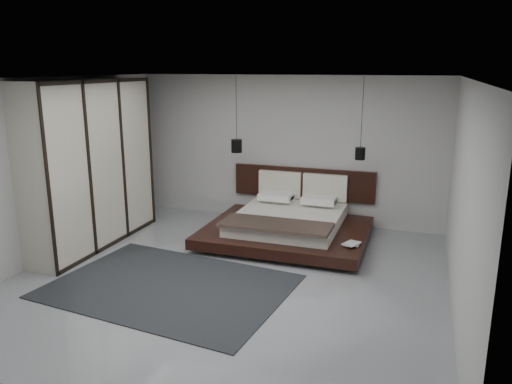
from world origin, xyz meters
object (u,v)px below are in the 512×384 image
(wardrobe, at_px, (91,164))
(rug, at_px, (170,286))
(lattice_screen, at_px, (137,151))
(bed, at_px, (289,223))
(pendant_right, at_px, (360,153))
(pendant_left, at_px, (237,146))

(wardrobe, distance_m, rug, 2.72)
(lattice_screen, bearing_deg, bed, -9.26)
(lattice_screen, height_order, pendant_right, pendant_right)
(pendant_left, bearing_deg, lattice_screen, 177.06)
(bed, distance_m, pendant_right, 1.72)
(bed, bearing_deg, wardrobe, -157.41)
(bed, height_order, wardrobe, wardrobe)
(bed, relative_size, pendant_left, 1.97)
(bed, distance_m, rug, 2.67)
(pendant_right, bearing_deg, pendant_left, -180.00)
(wardrobe, bearing_deg, bed, 22.59)
(pendant_right, relative_size, wardrobe, 0.50)
(bed, xyz_separation_m, wardrobe, (-3.07, -1.28, 1.09))
(pendant_right, relative_size, rug, 0.44)
(lattice_screen, distance_m, bed, 3.51)
(lattice_screen, xyz_separation_m, pendant_left, (2.19, -0.11, 0.23))
(pendant_right, xyz_separation_m, wardrobe, (-4.19, -1.70, -0.14))
(pendant_right, bearing_deg, wardrobe, -157.88)
(bed, relative_size, wardrobe, 0.98)
(bed, relative_size, rug, 0.86)
(lattice_screen, xyz_separation_m, pendant_right, (4.45, -0.11, 0.22))
(pendant_right, height_order, wardrobe, pendant_right)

